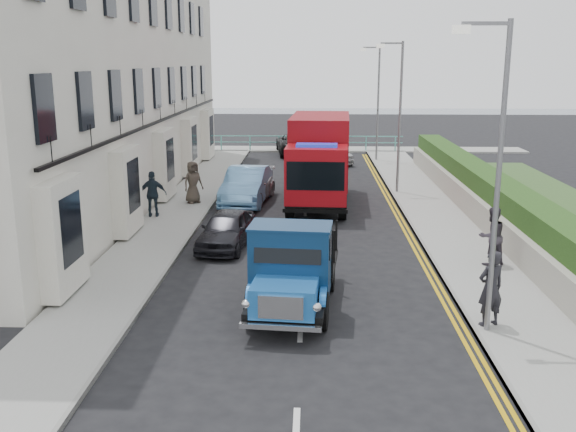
# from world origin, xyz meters

# --- Properties ---
(ground) EXTENTS (120.00, 120.00, 0.00)m
(ground) POSITION_xyz_m (0.00, 0.00, 0.00)
(ground) COLOR black
(ground) RESTS_ON ground
(pavement_west) EXTENTS (2.40, 38.00, 0.12)m
(pavement_west) POSITION_xyz_m (-5.20, 9.00, 0.06)
(pavement_west) COLOR gray
(pavement_west) RESTS_ON ground
(pavement_east) EXTENTS (2.60, 38.00, 0.12)m
(pavement_east) POSITION_xyz_m (5.30, 9.00, 0.06)
(pavement_east) COLOR gray
(pavement_east) RESTS_ON ground
(promenade) EXTENTS (30.00, 2.50, 0.12)m
(promenade) POSITION_xyz_m (0.00, 29.00, 0.06)
(promenade) COLOR gray
(promenade) RESTS_ON ground
(sea_plane) EXTENTS (120.00, 120.00, 0.00)m
(sea_plane) POSITION_xyz_m (0.00, 60.00, 0.00)
(sea_plane) COLOR #4C5868
(sea_plane) RESTS_ON ground
(terrace_west) EXTENTS (6.31, 30.20, 14.25)m
(terrace_west) POSITION_xyz_m (-9.47, 13.00, 7.17)
(terrace_west) COLOR silver
(terrace_west) RESTS_ON ground
(garden_east) EXTENTS (1.45, 28.00, 1.75)m
(garden_east) POSITION_xyz_m (7.21, 9.00, 0.90)
(garden_east) COLOR #B2AD9E
(garden_east) RESTS_ON ground
(seafront_railing) EXTENTS (13.00, 0.08, 1.11)m
(seafront_railing) POSITION_xyz_m (0.00, 28.20, 0.58)
(seafront_railing) COLOR #59B2A5
(seafront_railing) RESTS_ON ground
(lamp_near) EXTENTS (1.23, 0.18, 7.00)m
(lamp_near) POSITION_xyz_m (4.18, -2.00, 4.00)
(lamp_near) COLOR slate
(lamp_near) RESTS_ON ground
(lamp_mid) EXTENTS (1.23, 0.18, 7.00)m
(lamp_mid) POSITION_xyz_m (4.18, 14.00, 4.00)
(lamp_mid) COLOR slate
(lamp_mid) RESTS_ON ground
(lamp_far) EXTENTS (1.23, 0.18, 7.00)m
(lamp_far) POSITION_xyz_m (4.18, 24.00, 4.00)
(lamp_far) COLOR slate
(lamp_far) RESTS_ON ground
(bedford_lorry) EXTENTS (2.34, 5.03, 2.31)m
(bedford_lorry) POSITION_xyz_m (-0.24, -0.98, 1.06)
(bedford_lorry) COLOR black
(bedford_lorry) RESTS_ON ground
(red_lorry) EXTENTS (2.81, 7.36, 3.79)m
(red_lorry) POSITION_xyz_m (0.59, 11.84, 2.02)
(red_lorry) COLOR black
(red_lorry) RESTS_ON ground
(parked_car_front) EXTENTS (1.95, 3.83, 1.25)m
(parked_car_front) POSITION_xyz_m (-2.60, 4.86, 0.63)
(parked_car_front) COLOR black
(parked_car_front) RESTS_ON ground
(parked_car_mid) EXTENTS (2.04, 4.91, 1.58)m
(parked_car_mid) POSITION_xyz_m (-2.60, 11.73, 0.79)
(parked_car_mid) COLOR #5D94C8
(parked_car_mid) RESTS_ON ground
(parked_car_rear) EXTENTS (2.51, 4.87, 1.35)m
(parked_car_rear) POSITION_xyz_m (-2.60, 12.00, 0.68)
(parked_car_rear) COLOR #A8A8AD
(parked_car_rear) RESTS_ON ground
(seafront_car_left) EXTENTS (3.02, 5.47, 1.45)m
(seafront_car_left) POSITION_xyz_m (-0.80, 27.00, 0.72)
(seafront_car_left) COLOR black
(seafront_car_left) RESTS_ON ground
(seafront_car_right) EXTENTS (2.93, 4.28, 1.35)m
(seafront_car_right) POSITION_xyz_m (1.48, 23.23, 0.68)
(seafront_car_right) COLOR #B6B6BB
(seafront_car_right) RESTS_ON ground
(pedestrian_east_near) EXTENTS (0.78, 0.65, 1.82)m
(pedestrian_east_near) POSITION_xyz_m (4.40, -1.73, 1.03)
(pedestrian_east_near) COLOR black
(pedestrian_east_near) RESTS_ON pavement_east
(pedestrian_east_far) EXTENTS (1.05, 0.94, 1.79)m
(pedestrian_east_far) POSITION_xyz_m (5.68, 2.90, 1.01)
(pedestrian_east_far) COLOR #38303B
(pedestrian_east_far) RESTS_ON pavement_east
(pedestrian_west_near) EXTENTS (1.12, 0.61, 1.81)m
(pedestrian_west_near) POSITION_xyz_m (-6.00, 8.64, 1.03)
(pedestrian_west_near) COLOR #1B2731
(pedestrian_west_near) RESTS_ON pavement_west
(pedestrian_west_far) EXTENTS (1.05, 1.01, 1.82)m
(pedestrian_west_far) POSITION_xyz_m (-4.87, 11.19, 1.03)
(pedestrian_west_far) COLOR #3E362D
(pedestrian_west_far) RESTS_ON pavement_west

